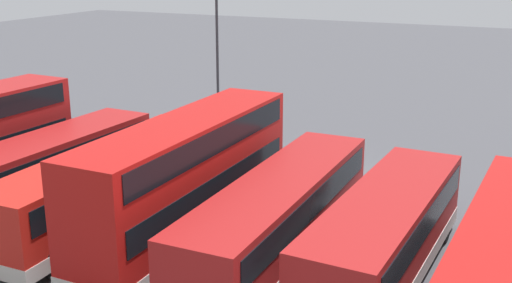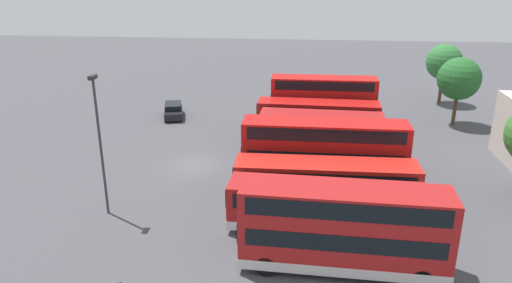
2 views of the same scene
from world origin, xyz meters
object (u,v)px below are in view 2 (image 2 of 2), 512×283
at_px(bus_double_decker_fifth, 324,150).
at_px(car_hatchback_silver, 173,111).
at_px(bus_single_deck_second, 318,116).
at_px(bus_double_decker_near_end, 323,98).
at_px(bus_single_deck_sixth, 326,182).
at_px(bus_single_deck_third, 321,128).
at_px(bus_double_decker_far_end, 344,227).
at_px(bus_single_deck_fourth, 323,143).
at_px(bus_single_deck_seventh, 326,206).
at_px(lamp_post_tall, 100,137).

xyz_separation_m(bus_double_decker_fifth, car_hatchback_silver, (-14.48, -14.93, -1.75)).
bearing_deg(bus_single_deck_second, bus_double_decker_near_end, 170.55).
xyz_separation_m(bus_single_deck_sixth, car_hatchback_silver, (-18.10, -14.95, -0.92)).
bearing_deg(bus_single_deck_second, bus_single_deck_third, 2.65).
relative_size(bus_single_deck_third, bus_double_decker_far_end, 1.01).
xyz_separation_m(bus_single_deck_fourth, bus_single_deck_seventh, (10.75, -0.16, -0.00)).
relative_size(bus_single_deck_seventh, bus_double_decker_far_end, 1.09).
bearing_deg(bus_double_decker_near_end, car_hatchback_silver, -90.36).
relative_size(bus_single_deck_seventh, lamp_post_tall, 1.30).
distance_m(bus_single_deck_fourth, car_hatchback_silver, 18.50).
distance_m(bus_single_deck_second, bus_single_deck_sixth, 14.71).
xyz_separation_m(bus_double_decker_near_end, bus_single_deck_second, (3.29, -0.55, -0.82)).
relative_size(bus_single_deck_third, bus_double_decker_fifth, 0.91).
distance_m(bus_single_deck_sixth, bus_double_decker_far_end, 7.25).
relative_size(car_hatchback_silver, lamp_post_tall, 0.51).
height_order(bus_double_decker_far_end, lamp_post_tall, lamp_post_tall).
xyz_separation_m(bus_double_decker_far_end, car_hatchback_silver, (-25.28, -15.56, -1.75)).
relative_size(bus_single_deck_sixth, bus_double_decker_far_end, 1.12).
xyz_separation_m(bus_single_deck_fourth, bus_single_deck_sixth, (7.31, -0.05, -0.00)).
bearing_deg(bus_single_deck_seventh, bus_single_deck_second, -179.76).
relative_size(bus_single_deck_third, bus_single_deck_sixth, 0.90).
relative_size(bus_single_deck_second, bus_double_decker_far_end, 1.07).
relative_size(bus_double_decker_near_end, bus_single_deck_sixth, 0.87).
xyz_separation_m(bus_single_deck_second, bus_single_deck_sixth, (14.71, 0.18, 0.00)).
xyz_separation_m(bus_single_deck_fourth, lamp_post_tall, (9.89, -13.77, 3.51)).
distance_m(bus_single_deck_third, car_hatchback_silver, 16.57).
distance_m(bus_single_deck_second, bus_double_decker_far_end, 21.92).
bearing_deg(lamp_post_tall, car_hatchback_silver, -176.59).
distance_m(bus_double_decker_fifth, bus_single_deck_sixth, 3.71).
height_order(bus_double_decker_fifth, lamp_post_tall, lamp_post_tall).
height_order(bus_double_decker_fifth, bus_double_decker_far_end, same).
bearing_deg(bus_single_deck_seventh, lamp_post_tall, -93.59).
bearing_deg(bus_single_deck_second, bus_double_decker_far_end, 2.07).
xyz_separation_m(bus_single_deck_seventh, car_hatchback_silver, (-21.53, -14.85, -0.92)).
bearing_deg(bus_single_deck_sixth, car_hatchback_silver, -140.43).
xyz_separation_m(bus_double_decker_fifth, bus_double_decker_far_end, (10.80, 0.63, -0.00)).
height_order(bus_single_deck_third, bus_single_deck_fourth, same).
bearing_deg(bus_single_deck_fourth, bus_single_deck_sixth, -0.42).
height_order(bus_double_decker_near_end, bus_single_deck_sixth, bus_double_decker_near_end).
xyz_separation_m(bus_double_decker_near_end, bus_single_deck_sixth, (18.00, -0.37, -0.82)).
distance_m(car_hatchback_silver, lamp_post_tall, 21.19).
bearing_deg(lamp_post_tall, bus_double_decker_fifth, 114.35).
bearing_deg(bus_single_deck_fourth, bus_single_deck_third, -179.02).
bearing_deg(bus_single_deck_seventh, bus_single_deck_third, 179.62).
distance_m(bus_double_decker_far_end, car_hatchback_silver, 29.73).
bearing_deg(bus_double_decker_fifth, bus_single_deck_sixth, 0.37).
height_order(bus_single_deck_sixth, lamp_post_tall, lamp_post_tall).
relative_size(bus_single_deck_second, bus_single_deck_third, 1.07).
bearing_deg(bus_double_decker_near_end, bus_single_deck_third, -3.07).
height_order(bus_single_deck_second, bus_double_decker_fifth, bus_double_decker_fifth).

